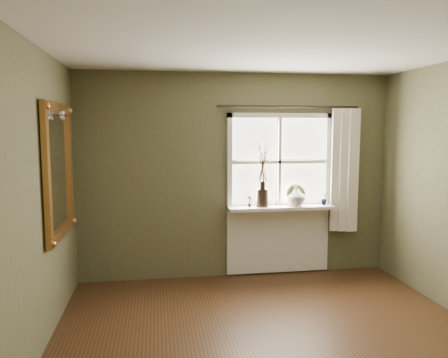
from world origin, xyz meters
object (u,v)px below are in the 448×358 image
dark_jug (262,198)px  cream_vase (296,196)px  gilt_mirror (59,170)px  wreath (296,197)px

dark_jug → cream_vase: 0.44m
cream_vase → gilt_mirror: gilt_mirror is taller
dark_jug → cream_vase: bearing=0.0°
wreath → cream_vase: bearing=-125.2°
gilt_mirror → dark_jug: bearing=20.7°
dark_jug → gilt_mirror: bearing=-159.3°
wreath → gilt_mirror: bearing=-175.7°
cream_vase → dark_jug: bearing=180.0°
dark_jug → cream_vase: (0.44, 0.00, 0.01)m
gilt_mirror → cream_vase: bearing=17.5°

